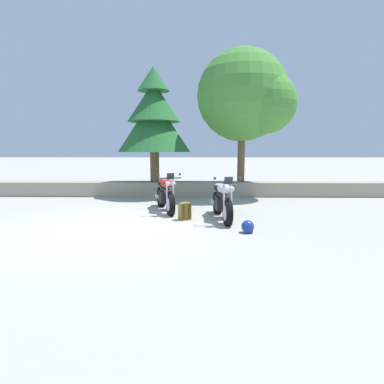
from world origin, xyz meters
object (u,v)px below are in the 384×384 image
(motorcycle_red_near_left, at_px, (166,195))
(rider_backpack, at_px, (185,210))
(motorcycle_silver_centre, at_px, (222,201))
(pine_tree_far_left, at_px, (154,116))
(leafy_tree_mid_left, at_px, (247,97))
(rider_helmet, at_px, (248,227))

(motorcycle_red_near_left, bearing_deg, rider_backpack, -62.30)
(motorcycle_silver_centre, bearing_deg, pine_tree_far_left, 119.49)
(motorcycle_red_near_left, height_order, leafy_tree_mid_left, leafy_tree_mid_left)
(motorcycle_red_near_left, height_order, rider_helmet, motorcycle_red_near_left)
(motorcycle_silver_centre, relative_size, rider_backpack, 4.39)
(leafy_tree_mid_left, bearing_deg, pine_tree_far_left, 177.74)
(rider_helmet, xyz_separation_m, leafy_tree_mid_left, (0.75, 5.28, 3.59))
(motorcycle_red_near_left, distance_m, leafy_tree_mid_left, 5.14)
(motorcycle_silver_centre, distance_m, rider_backpack, 1.01)
(motorcycle_red_near_left, height_order, pine_tree_far_left, pine_tree_far_left)
(motorcycle_silver_centre, distance_m, pine_tree_far_left, 5.34)
(motorcycle_red_near_left, relative_size, rider_helmet, 7.21)
(motorcycle_red_near_left, distance_m, pine_tree_far_left, 4.00)
(pine_tree_far_left, bearing_deg, motorcycle_red_near_left, -76.61)
(motorcycle_red_near_left, relative_size, leafy_tree_mid_left, 0.41)
(motorcycle_silver_centre, distance_m, leafy_tree_mid_left, 5.24)
(motorcycle_red_near_left, relative_size, rider_backpack, 4.30)
(motorcycle_red_near_left, bearing_deg, rider_helmet, -49.84)
(motorcycle_red_near_left, distance_m, rider_backpack, 1.34)
(motorcycle_silver_centre, bearing_deg, leafy_tree_mid_left, 73.05)
(rider_backpack, bearing_deg, leafy_tree_mid_left, 61.51)
(rider_backpack, relative_size, leafy_tree_mid_left, 0.09)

